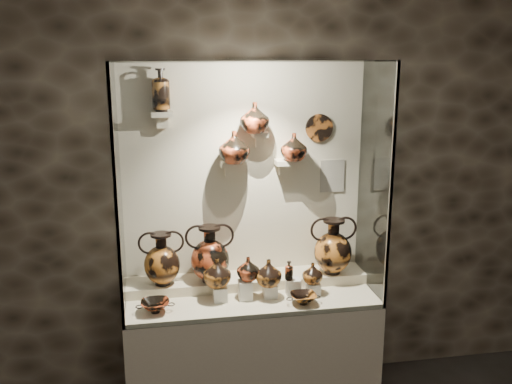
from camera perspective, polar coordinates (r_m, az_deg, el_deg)
wall_back at (r=4.01m, az=-1.25°, el=1.68°), size 5.00×0.02×3.20m
plinth at (r=4.15m, az=-0.45°, el=-15.68°), size 1.70×0.60×0.80m
front_tier at (r=3.96m, az=-0.46°, el=-10.47°), size 1.68×0.58×0.03m
rear_tier at (r=4.11m, az=-0.87°, el=-9.02°), size 1.70×0.25×0.10m
back_panel at (r=4.01m, az=-1.23°, el=1.67°), size 1.70×0.03×1.60m
glass_front at (r=3.42m, az=0.34°, el=-0.52°), size 1.70×0.01×1.60m
glass_left at (r=3.67m, az=-13.64°, el=0.07°), size 0.01×0.60×1.60m
glass_right at (r=3.93m, az=11.77°, el=1.12°), size 0.01×0.60×1.60m
glass_top at (r=3.60m, az=-0.51°, el=13.03°), size 1.70×0.60×0.01m
frame_post_left at (r=3.38m, az=-13.81°, el=-1.11°), size 0.02×0.02×1.60m
frame_post_right at (r=3.67m, az=13.34°, el=0.10°), size 0.02×0.02×1.60m
pedestal_a at (r=3.86m, az=-3.61°, el=-10.12°), size 0.09×0.09×0.10m
pedestal_b at (r=3.88m, az=-1.08°, el=-9.75°), size 0.09×0.09×0.13m
pedestal_c at (r=3.91m, az=1.42°, el=-9.84°), size 0.09×0.09×0.09m
pedestal_d at (r=3.94m, az=3.73°, el=-9.46°), size 0.09×0.09×0.12m
pedestal_e at (r=3.98m, az=5.71°, el=-9.56°), size 0.09×0.09×0.08m
bracket_ul at (r=3.82m, az=-9.36°, el=7.70°), size 0.14×0.12×0.04m
bracket_ca at (r=3.90m, az=-2.53°, el=2.81°), size 0.14×0.12×0.04m
bracket_cb at (r=3.90m, az=0.37°, el=5.80°), size 0.10×0.12×0.04m
bracket_cc at (r=3.97m, az=2.93°, el=3.00°), size 0.14×0.12×0.04m
amphora_left at (r=3.94m, az=-9.41°, el=-6.60°), size 0.37×0.37×0.37m
amphora_mid at (r=3.94m, az=-4.63°, el=-6.17°), size 0.33×0.33×0.40m
amphora_right at (r=4.11m, az=7.70°, el=-5.38°), size 0.38×0.38×0.40m
jug_a at (r=3.82m, az=-3.92°, el=-8.02°), size 0.20×0.20×0.20m
jug_b at (r=3.84m, az=-0.80°, el=-7.66°), size 0.19×0.19×0.16m
jug_c at (r=3.85m, az=1.26°, el=-8.07°), size 0.23×0.23×0.18m
jug_e at (r=3.93m, az=5.67°, el=-8.07°), size 0.16×0.16×0.15m
lekythos_small at (r=3.87m, az=3.31°, el=-7.75°), size 0.09×0.09×0.15m
kylix_left at (r=3.76m, az=-10.05°, el=-11.10°), size 0.29×0.27×0.09m
kylix_right at (r=3.83m, az=4.75°, el=-10.49°), size 0.27×0.25×0.09m
lekythos_tall at (r=3.78m, az=-9.51°, el=10.30°), size 0.15×0.15×0.31m
ovoid_vase_a at (r=3.83m, az=-2.20°, el=4.52°), size 0.26×0.26×0.22m
ovoid_vase_b at (r=3.83m, az=-0.14°, el=7.46°), size 0.26×0.26×0.21m
ovoid_vase_c at (r=3.92m, az=3.81°, el=4.53°), size 0.19×0.19×0.19m
wall_plate at (r=4.04m, az=6.33°, el=6.40°), size 0.20×0.02×0.20m
info_placard at (r=4.14m, az=7.63°, el=1.61°), size 0.18×0.01×0.24m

